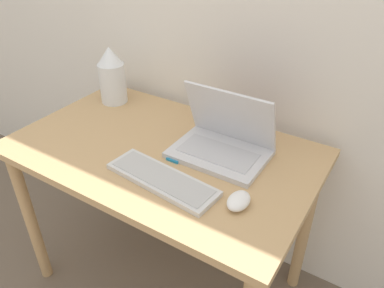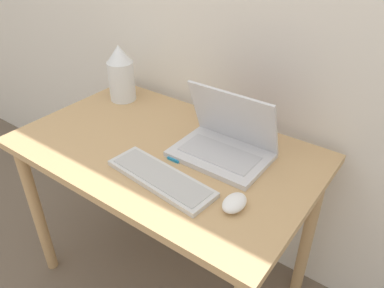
{
  "view_description": "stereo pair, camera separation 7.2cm",
  "coord_description": "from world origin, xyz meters",
  "px_view_note": "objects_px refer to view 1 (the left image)",
  "views": [
    {
      "loc": [
        0.73,
        -0.59,
        1.54
      ],
      "look_at": [
        0.16,
        0.31,
        0.86
      ],
      "focal_mm": 35.0,
      "sensor_mm": 36.0,
      "label": 1
    },
    {
      "loc": [
        0.79,
        -0.54,
        1.54
      ],
      "look_at": [
        0.16,
        0.31,
        0.86
      ],
      "focal_mm": 35.0,
      "sensor_mm": 36.0,
      "label": 2
    }
  ],
  "objects_px": {
    "vase": "(112,76)",
    "mp3_player": "(176,158)",
    "mouse": "(239,201)",
    "laptop": "(223,140)",
    "keyboard": "(162,179)"
  },
  "relations": [
    {
      "from": "keyboard",
      "to": "vase",
      "type": "relative_size",
      "value": 1.59
    },
    {
      "from": "mp3_player",
      "to": "laptop",
      "type": "bearing_deg",
      "value": 45.41
    },
    {
      "from": "vase",
      "to": "mp3_player",
      "type": "distance_m",
      "value": 0.57
    },
    {
      "from": "laptop",
      "to": "keyboard",
      "type": "height_order",
      "value": "laptop"
    },
    {
      "from": "laptop",
      "to": "mouse",
      "type": "distance_m",
      "value": 0.3
    },
    {
      "from": "laptop",
      "to": "mp3_player",
      "type": "bearing_deg",
      "value": -134.59
    },
    {
      "from": "vase",
      "to": "mp3_player",
      "type": "bearing_deg",
      "value": -24.93
    },
    {
      "from": "laptop",
      "to": "vase",
      "type": "distance_m",
      "value": 0.64
    },
    {
      "from": "keyboard",
      "to": "mouse",
      "type": "distance_m",
      "value": 0.27
    },
    {
      "from": "mouse",
      "to": "vase",
      "type": "relative_size",
      "value": 0.37
    },
    {
      "from": "vase",
      "to": "keyboard",
      "type": "bearing_deg",
      "value": -34.31
    },
    {
      "from": "laptop",
      "to": "mp3_player",
      "type": "height_order",
      "value": "laptop"
    },
    {
      "from": "vase",
      "to": "mouse",
      "type": "bearing_deg",
      "value": -22.89
    },
    {
      "from": "keyboard",
      "to": "mp3_player",
      "type": "xyz_separation_m",
      "value": [
        -0.04,
        0.14,
        -0.01
      ]
    },
    {
      "from": "laptop",
      "to": "keyboard",
      "type": "bearing_deg",
      "value": -108.49
    }
  ]
}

